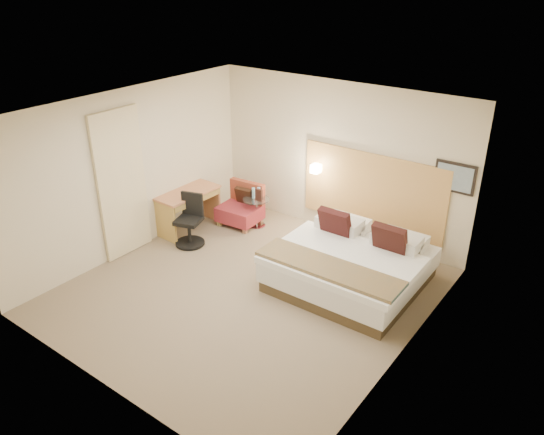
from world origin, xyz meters
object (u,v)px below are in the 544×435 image
Objects in this scene: side_table at (256,211)px; desk at (189,200)px; lounge_chair at (242,208)px; desk_chair at (190,224)px; bed at (351,264)px.

desk is at bearing -137.40° from side_table.
lounge_chair is 0.64× the size of desk.
lounge_chair reaches higher than side_table.
desk_chair is (-0.50, -1.20, 0.06)m from side_table.
side_table is at bearing 67.34° from desk_chair.
lounge_chair reaches higher than desk.
lounge_chair is 1.00m from desk.
desk_chair reaches higher than lounge_chair.
side_table is (0.30, 0.06, 0.00)m from lounge_chair.
desk is (-0.58, -0.76, 0.28)m from lounge_chair.
desk is (-3.22, -0.13, 0.25)m from bed.
bed is 1.78× the size of desk.
bed reaches higher than desk.
bed reaches higher than side_table.
desk_chair is (-0.20, -1.14, 0.06)m from lounge_chair.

